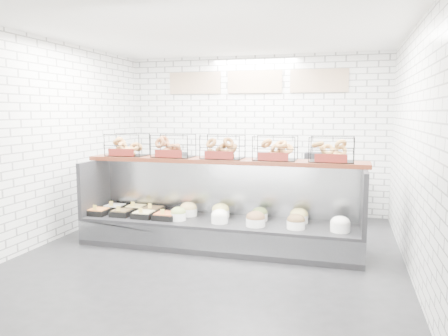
% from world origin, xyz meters
% --- Properties ---
extents(ground, '(5.50, 5.50, 0.00)m').
position_xyz_m(ground, '(0.00, 0.00, 0.00)').
color(ground, black).
rests_on(ground, ground).
extents(room_shell, '(5.02, 5.51, 3.01)m').
position_xyz_m(room_shell, '(0.00, 0.60, 2.06)').
color(room_shell, silver).
rests_on(room_shell, ground).
extents(display_case, '(4.00, 0.90, 1.20)m').
position_xyz_m(display_case, '(-0.01, 0.34, 0.33)').
color(display_case, black).
rests_on(display_case, ground).
extents(bagel_shelf, '(4.10, 0.50, 0.40)m').
position_xyz_m(bagel_shelf, '(0.00, 0.52, 1.38)').
color(bagel_shelf, '#41180D').
rests_on(bagel_shelf, display_case).
extents(prep_counter, '(4.00, 0.60, 1.20)m').
position_xyz_m(prep_counter, '(-0.01, 2.43, 0.47)').
color(prep_counter, '#93969B').
rests_on(prep_counter, ground).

